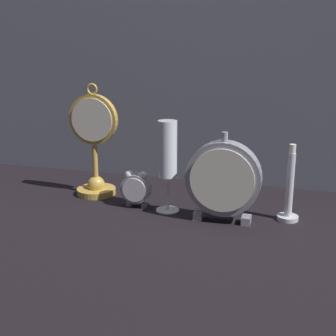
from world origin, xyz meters
TOP-DOWN VIEW (x-y plane):
  - ground_plane at (0.00, 0.00)m, footprint 4.00×4.00m
  - fabric_backdrop_drape at (0.00, 0.33)m, footprint 1.76×0.01m
  - pocket_watch_on_stand at (-0.21, 0.12)m, footprint 0.13×0.10m
  - alarm_clock_twin_bell at (-0.08, 0.06)m, footprint 0.07×0.03m
  - mantel_clock_silver at (0.14, 0.03)m, footprint 0.17×0.04m
  - champagne_flute at (0.01, 0.06)m, footprint 0.06×0.06m
  - brass_candlestick at (0.28, 0.08)m, footprint 0.05×0.05m

SIDE VIEW (x-z plane):
  - ground_plane at x=0.00m, z-range 0.00..0.00m
  - alarm_clock_twin_bell at x=-0.08m, z-range 0.00..0.10m
  - brass_candlestick at x=0.28m, z-range -0.03..0.15m
  - mantel_clock_silver at x=0.14m, z-range 0.00..0.20m
  - pocket_watch_on_stand at x=-0.21m, z-range -0.03..0.27m
  - champagne_flute at x=0.01m, z-range 0.03..0.25m
  - fabric_backdrop_drape at x=0.00m, z-range 0.00..0.72m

